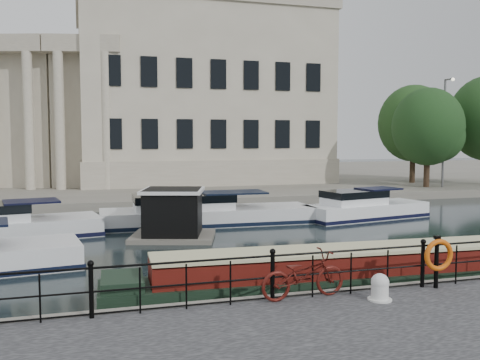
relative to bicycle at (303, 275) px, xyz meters
name	(u,v)px	position (x,y,z in m)	size (l,w,h in m)	color
ground_plane	(244,296)	(-0.75, 2.27, -1.11)	(160.00, 160.00, 0.00)	black
far_bank	(125,179)	(-0.75, 41.27, -0.83)	(120.00, 42.00, 0.55)	#6B665B
railing	(273,273)	(-0.75, 0.02, 0.09)	(24.14, 0.14, 1.22)	black
civic_building	(116,106)	(-1.75, 36.98, 5.93)	(53.55, 31.84, 16.85)	#ADA38C
bicycle	(303,275)	(0.00, 0.00, 0.00)	(0.74, 2.12, 1.11)	#4A120D
mooring_bollard	(380,288)	(1.64, -0.64, -0.26)	(0.56, 0.56, 0.63)	silver
life_ring_post	(438,256)	(3.52, -0.22, 0.27)	(0.81, 0.21, 1.32)	black
narrowboat	(339,277)	(2.02, 2.10, -0.74)	(13.26, 2.44, 1.49)	black
harbour_hut	(173,216)	(-1.18, 11.08, -0.15)	(4.13, 3.75, 2.22)	#6B665B
cabin_cruisers	(137,228)	(-2.63, 11.91, -0.74)	(28.01, 10.68, 1.99)	white
trees	(450,125)	(23.23, 24.60, 4.19)	(11.78, 9.14, 8.65)	black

